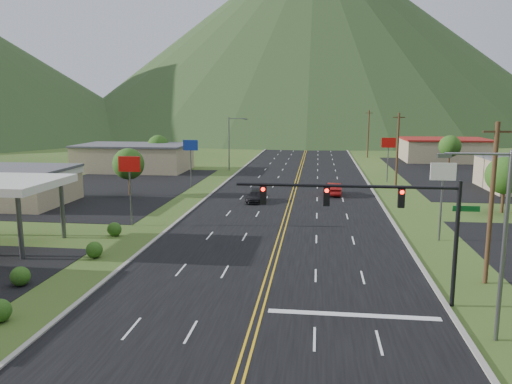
# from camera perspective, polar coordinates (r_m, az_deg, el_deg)

# --- Properties ---
(traffic_signal) EXTENTS (13.10, 0.43, 7.00)m
(traffic_signal) POSITION_cam_1_polar(r_m,az_deg,el_deg) (28.00, 14.15, -1.98)
(traffic_signal) COLOR black
(traffic_signal) RESTS_ON ground
(streetlight_east) EXTENTS (3.28, 0.25, 9.00)m
(streetlight_east) POSITION_cam_1_polar(r_m,az_deg,el_deg) (25.29, 25.89, -4.29)
(streetlight_east) COLOR #59595E
(streetlight_east) RESTS_ON ground
(streetlight_west) EXTENTS (3.28, 0.25, 9.00)m
(streetlight_west) POSITION_cam_1_polar(r_m,az_deg,el_deg) (84.69, -2.90, 5.94)
(streetlight_west) COLOR #59595E
(streetlight_west) RESTS_ON ground
(building_west_mid) EXTENTS (14.40, 10.40, 4.10)m
(building_west_mid) POSITION_cam_1_polar(r_m,az_deg,el_deg) (62.62, -26.95, 0.82)
(building_west_mid) COLOR tan
(building_west_mid) RESTS_ON ground
(building_west_far) EXTENTS (18.40, 11.40, 4.50)m
(building_west_far) POSITION_cam_1_polar(r_m,az_deg,el_deg) (87.36, -13.74, 3.87)
(building_west_far) COLOR tan
(building_west_far) RESTS_ON ground
(building_east_far) EXTENTS (16.40, 12.40, 4.50)m
(building_east_far) POSITION_cam_1_polar(r_m,az_deg,el_deg) (106.56, 20.72, 4.54)
(building_east_far) COLOR tan
(building_east_far) RESTS_ON ground
(pole_sign_west_a) EXTENTS (2.00, 0.18, 6.40)m
(pole_sign_west_a) POSITION_cam_1_polar(r_m,az_deg,el_deg) (46.80, -14.24, 2.33)
(pole_sign_west_a) COLOR #59595E
(pole_sign_west_a) RESTS_ON ground
(pole_sign_west_b) EXTENTS (2.00, 0.18, 6.40)m
(pole_sign_west_b) POSITION_cam_1_polar(r_m,az_deg,el_deg) (67.65, -7.49, 4.78)
(pole_sign_west_b) COLOR #59595E
(pole_sign_west_b) RESTS_ON ground
(pole_sign_east_a) EXTENTS (2.00, 0.18, 6.40)m
(pole_sign_east_a) POSITION_cam_1_polar(r_m,az_deg,el_deg) (42.83, 20.57, 1.33)
(pole_sign_east_a) COLOR #59595E
(pole_sign_east_a) RESTS_ON ground
(pole_sign_east_b) EXTENTS (2.00, 0.18, 6.40)m
(pole_sign_east_b) POSITION_cam_1_polar(r_m,az_deg,el_deg) (74.14, 14.90, 4.97)
(pole_sign_east_b) COLOR #59595E
(pole_sign_east_b) RESTS_ON ground
(tree_west_a) EXTENTS (3.84, 3.84, 5.82)m
(tree_west_a) POSITION_cam_1_polar(r_m,az_deg,el_deg) (62.98, -14.37, 3.12)
(tree_west_a) COLOR #382314
(tree_west_a) RESTS_ON ground
(tree_west_b) EXTENTS (3.84, 3.84, 5.82)m
(tree_west_b) POSITION_cam_1_polar(r_m,az_deg,el_deg) (89.97, -11.09, 5.17)
(tree_west_b) COLOR #382314
(tree_west_b) RESTS_ON ground
(tree_east_a) EXTENTS (3.84, 3.84, 5.82)m
(tree_east_a) POSITION_cam_1_polar(r_m,az_deg,el_deg) (56.95, 26.56, 1.71)
(tree_east_a) COLOR #382314
(tree_east_a) RESTS_ON ground
(tree_east_b) EXTENTS (3.84, 3.84, 5.82)m
(tree_east_b) POSITION_cam_1_polar(r_m,az_deg,el_deg) (94.34, 21.28, 4.90)
(tree_east_b) COLOR #382314
(tree_east_b) RESTS_ON ground
(utility_pole_a) EXTENTS (1.60, 0.28, 10.00)m
(utility_pole_a) POSITION_cam_1_polar(r_m,az_deg,el_deg) (33.45, 25.31, -1.09)
(utility_pole_a) COLOR #382314
(utility_pole_a) RESTS_ON ground
(utility_pole_b) EXTENTS (1.60, 0.28, 10.00)m
(utility_pole_b) POSITION_cam_1_polar(r_m,az_deg,el_deg) (69.27, 15.86, 4.67)
(utility_pole_b) COLOR #382314
(utility_pole_b) RESTS_ON ground
(utility_pole_c) EXTENTS (1.60, 0.28, 10.00)m
(utility_pole_c) POSITION_cam_1_polar(r_m,az_deg,el_deg) (108.89, 12.71, 6.55)
(utility_pole_c) COLOR #382314
(utility_pole_c) RESTS_ON ground
(utility_pole_d) EXTENTS (1.60, 0.28, 10.00)m
(utility_pole_d) POSITION_cam_1_polar(r_m,az_deg,el_deg) (148.71, 11.24, 7.42)
(utility_pole_d) COLOR #382314
(utility_pole_d) RESTS_ON ground
(mountain_n) EXTENTS (220.00, 220.00, 85.00)m
(mountain_n) POSITION_cam_1_polar(r_m,az_deg,el_deg) (235.37, 6.61, 17.49)
(mountain_n) COLOR #213618
(mountain_n) RESTS_ON ground
(car_dark_mid) EXTENTS (2.01, 4.39, 1.24)m
(car_dark_mid) POSITION_cam_1_polar(r_m,az_deg,el_deg) (57.08, -0.07, -0.55)
(car_dark_mid) COLOR black
(car_dark_mid) RESTS_ON ground
(car_red_far) EXTENTS (1.62, 4.61, 1.52)m
(car_red_far) POSITION_cam_1_polar(r_m,az_deg,el_deg) (62.20, 8.90, 0.32)
(car_red_far) COLOR #9E1211
(car_red_far) RESTS_ON ground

